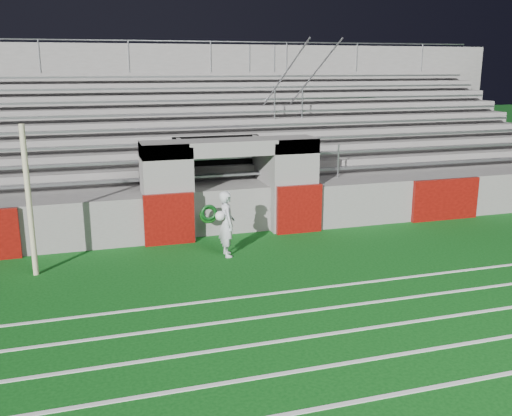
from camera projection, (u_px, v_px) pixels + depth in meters
name	position (u px, v px, depth m)	size (l,w,h in m)	color
ground	(271.00, 275.00, 12.67)	(90.00, 90.00, 0.00)	#0C4811
field_post	(29.00, 202.00, 12.32)	(0.12, 0.12, 3.35)	beige
field_markings	(384.00, 397.00, 8.03)	(28.00, 8.09, 0.01)	white
stadium_structure	(198.00, 156.00, 19.69)	(26.00, 8.48, 5.42)	slate
goalkeeper_with_ball	(227.00, 223.00, 13.79)	(0.51, 0.60, 1.62)	silver
hose_coil	(209.00, 214.00, 14.99)	(0.48, 0.14, 0.53)	#0D410E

